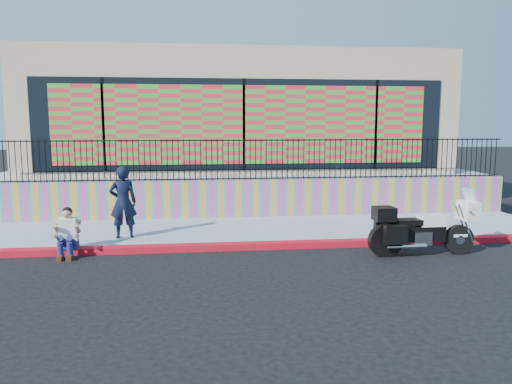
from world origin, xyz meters
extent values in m
plane|color=black|center=(0.00, 0.00, 0.00)|extent=(90.00, 90.00, 0.00)
cube|color=#BA0D2B|center=(0.00, 0.00, 0.07)|extent=(16.00, 0.30, 0.15)
cube|color=#9096AD|center=(0.00, 1.65, 0.07)|extent=(16.00, 3.00, 0.15)
cube|color=#EF3E9A|center=(0.00, 3.25, 0.70)|extent=(16.00, 0.20, 1.10)
cube|color=#9096AD|center=(0.00, 8.35, 0.62)|extent=(16.00, 10.00, 1.25)
cube|color=#CCB088|center=(0.00, 8.15, 3.25)|extent=(14.00, 8.00, 4.00)
cube|color=black|center=(0.00, 4.13, 2.85)|extent=(12.60, 0.04, 2.80)
cube|color=red|center=(0.00, 4.10, 2.85)|extent=(11.48, 0.02, 2.40)
cylinder|color=black|center=(4.35, -0.97, 0.33)|extent=(0.66, 0.14, 0.66)
cylinder|color=black|center=(2.64, -0.97, 0.33)|extent=(0.66, 0.14, 0.66)
cube|color=black|center=(3.50, -0.97, 0.50)|extent=(0.95, 0.28, 0.34)
cube|color=silver|center=(3.45, -0.97, 0.40)|extent=(0.40, 0.34, 0.30)
cube|color=white|center=(3.68, -0.97, 0.78)|extent=(0.55, 0.32, 0.24)
cube|color=black|center=(3.14, -0.97, 0.76)|extent=(0.55, 0.34, 0.12)
cube|color=white|center=(4.53, -0.97, 0.98)|extent=(0.30, 0.52, 0.42)
cube|color=silver|center=(4.57, -0.97, 1.31)|extent=(0.18, 0.46, 0.34)
cube|color=black|center=(2.59, -0.97, 0.95)|extent=(0.44, 0.42, 0.30)
cube|color=black|center=(2.74, -1.27, 0.55)|extent=(0.48, 0.18, 0.40)
cube|color=black|center=(2.74, -0.67, 0.55)|extent=(0.48, 0.18, 0.40)
cube|color=white|center=(4.35, -0.97, 0.43)|extent=(0.32, 0.16, 0.06)
imported|color=black|center=(-3.23, 0.87, 1.02)|extent=(0.69, 0.51, 1.75)
cube|color=navy|center=(-4.29, -0.03, 0.24)|extent=(0.36, 0.28, 0.18)
cube|color=white|center=(-4.29, -0.07, 0.59)|extent=(0.38, 0.27, 0.54)
sphere|color=tan|center=(-4.29, -0.11, 0.95)|extent=(0.21, 0.21, 0.21)
cube|color=#472814|center=(-4.39, -0.47, 0.05)|extent=(0.11, 0.26, 0.10)
cube|color=#472814|center=(-4.19, -0.47, 0.05)|extent=(0.11, 0.26, 0.10)
camera|label=1|loc=(-1.43, -11.26, 2.94)|focal=35.00mm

